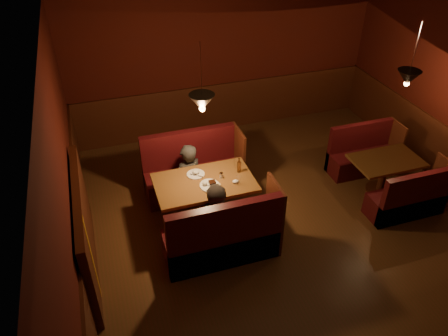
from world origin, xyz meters
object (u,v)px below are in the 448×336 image
object	(u,v)px
main_bench_near	(224,240)
diner_b	(219,209)
diner_a	(188,165)
main_bench_far	(193,174)
main_table	(206,191)
second_table	(385,168)
second_bench_near	(409,201)
second_bench_far	(362,156)

from	to	relation	value
main_bench_near	diner_b	distance (m)	0.44
main_bench_near	diner_a	bearing A→B (deg)	96.08
main_bench_far	main_table	bearing A→B (deg)	-91.16
main_table	second_table	xyz separation A→B (m)	(3.02, -0.16, -0.13)
main_bench_far	diner_a	xyz separation A→B (m)	(-0.15, -0.26, 0.37)
second_bench_near	second_table	bearing A→B (deg)	92.20
main_bench_far	second_bench_near	size ratio (longest dim) A/B	1.29
main_bench_far	second_table	size ratio (longest dim) A/B	1.43
main_bench_far	main_bench_near	size ratio (longest dim) A/B	1.00
diner_a	diner_b	xyz separation A→B (m)	(0.16, -1.14, -0.00)
main_bench_far	diner_a	size ratio (longest dim) A/B	1.11
second_bench_far	diner_b	distance (m)	3.24
main_table	second_bench_far	size ratio (longest dim) A/B	1.18
main_bench_near	second_bench_far	world-z (taller)	main_bench_near
main_bench_far	second_bench_near	distance (m)	3.45
second_bench_far	second_bench_near	size ratio (longest dim) A/B	1.00
diner_b	main_bench_near	bearing A→B (deg)	-105.60
main_bench_far	diner_b	distance (m)	1.45
second_table	diner_a	world-z (taller)	diner_a
second_table	diner_a	xyz separation A→B (m)	(-3.15, 0.72, 0.25)
main_table	main_bench_near	distance (m)	0.86
main_bench_near	diner_a	distance (m)	1.44
second_bench_far	second_bench_near	bearing A→B (deg)	-90.00
main_table	second_table	size ratio (longest dim) A/B	1.30
second_bench_far	main_bench_near	bearing A→B (deg)	-156.29
second_table	second_bench_near	bearing A→B (deg)	-87.80
second_table	diner_b	size ratio (longest dim) A/B	0.78
second_table	second_bench_far	world-z (taller)	second_bench_far
second_bench_near	main_bench_near	bearing A→B (deg)	179.97
diner_a	main_table	bearing A→B (deg)	83.26
second_bench_far	diner_a	xyz separation A→B (m)	(-3.18, 0.05, 0.44)
main_table	main_bench_far	world-z (taller)	main_bench_far
main_bench_near	second_table	world-z (taller)	main_bench_near
second_bench_far	diner_b	xyz separation A→B (m)	(-3.03, -1.09, 0.43)
second_table	second_bench_far	xyz separation A→B (m)	(0.03, 0.67, -0.19)
diner_a	diner_b	size ratio (longest dim) A/B	1.00
second_bench_far	diner_a	world-z (taller)	diner_a
second_table	diner_a	distance (m)	3.25
main_bench_far	second_bench_far	bearing A→B (deg)	-5.93
main_table	diner_b	world-z (taller)	diner_b
main_table	diner_b	distance (m)	0.59
second_table	diner_a	bearing A→B (deg)	167.14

